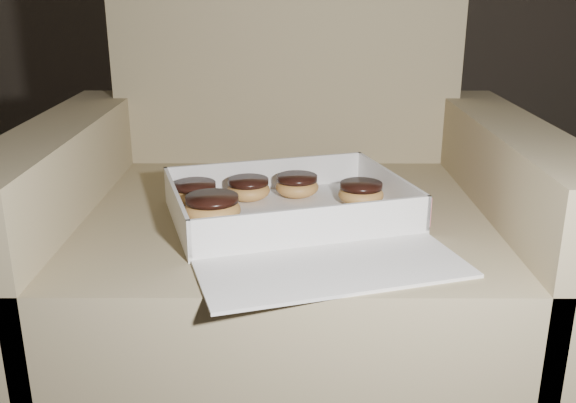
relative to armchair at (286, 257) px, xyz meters
The scene contains 11 objects.
armchair is the anchor object (origin of this frame).
bakery_box 0.21m from the armchair, 83.53° to the right, with size 0.48×0.53×0.06m.
donut_a 0.24m from the armchair, 153.06° to the right, with size 0.08×0.08×0.04m.
donut_b 0.18m from the armchair, 140.14° to the right, with size 0.08×0.08×0.04m.
donut_c 0.26m from the armchair, 124.55° to the right, with size 0.09×0.09×0.05m.
donut_d 0.22m from the armchair, 32.09° to the right, with size 0.08×0.08×0.04m.
donut_e 0.16m from the armchair, 61.34° to the right, with size 0.08×0.08×0.04m.
crumb_a 0.24m from the armchair, 118.10° to the right, with size 0.01×0.01×0.00m, color black.
crumb_b 0.22m from the armchair, 76.84° to the right, with size 0.01×0.01×0.00m, color black.
crumb_c 0.26m from the armchair, 71.45° to the right, with size 0.01×0.01×0.00m, color black.
crumb_d 0.23m from the armchair, 95.62° to the right, with size 0.01×0.01×0.00m, color black.
Camera 1 is at (-0.15, -1.06, 0.80)m, focal length 40.00 mm.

